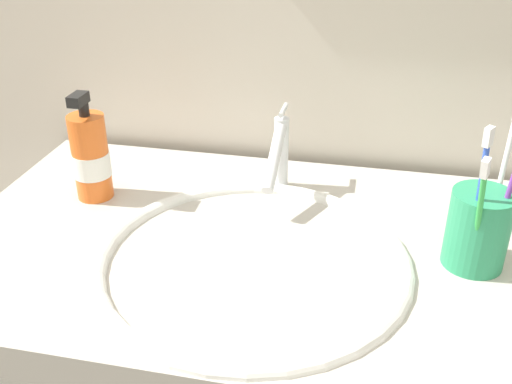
# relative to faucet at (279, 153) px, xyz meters

# --- Properties ---
(sink_basin) EXTENTS (0.43, 0.43, 0.11)m
(sink_basin) POSITION_rel_faucet_xyz_m (0.00, -0.20, -0.11)
(sink_basin) COLOR white
(sink_basin) RESTS_ON vanity_counter
(faucet) EXTENTS (0.02, 0.16, 0.13)m
(faucet) POSITION_rel_faucet_xyz_m (0.00, 0.00, 0.00)
(faucet) COLOR silver
(faucet) RESTS_ON sink_basin
(toothbrush_cup) EXTENTS (0.08, 0.08, 0.11)m
(toothbrush_cup) POSITION_rel_faucet_xyz_m (0.29, -0.14, -0.02)
(toothbrush_cup) COLOR #2D9966
(toothbrush_cup) RESTS_ON vanity_counter
(toothbrush_green) EXTENTS (0.03, 0.05, 0.17)m
(toothbrush_green) POSITION_rel_faucet_xyz_m (0.28, -0.19, 0.03)
(toothbrush_green) COLOR green
(toothbrush_green) RESTS_ON toothbrush_cup
(toothbrush_blue) EXTENTS (0.02, 0.03, 0.20)m
(toothbrush_blue) POSITION_rel_faucet_xyz_m (0.28, -0.16, 0.05)
(toothbrush_blue) COLOR blue
(toothbrush_blue) RESTS_ON toothbrush_cup
(toothbrush_purple) EXTENTS (0.03, 0.01, 0.18)m
(toothbrush_purple) POSITION_rel_faucet_xyz_m (0.31, -0.14, 0.04)
(toothbrush_purple) COLOR purple
(toothbrush_purple) RESTS_ON toothbrush_cup
(toothbrush_white) EXTENTS (0.02, 0.06, 0.20)m
(toothbrush_white) POSITION_rel_faucet_xyz_m (0.31, -0.10, 0.05)
(toothbrush_white) COLOR white
(toothbrush_white) RESTS_ON toothbrush_cup
(soap_dispenser) EXTENTS (0.06, 0.06, 0.18)m
(soap_dispenser) POSITION_rel_faucet_xyz_m (-0.28, -0.08, -0.00)
(soap_dispenser) COLOR orange
(soap_dispenser) RESTS_ON vanity_counter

